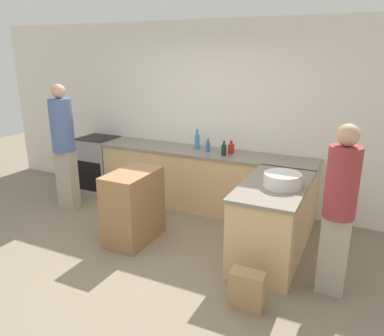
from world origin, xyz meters
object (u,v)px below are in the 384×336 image
at_px(mixing_bowl, 282,180).
at_px(paper_bag, 247,290).
at_px(island_table, 133,207).
at_px(hot_sauce_bottle, 231,148).
at_px(dish_soap_bottle, 197,141).
at_px(range_oven, 99,164).
at_px(wine_bottle_dark, 224,150).
at_px(person_by_range, 64,142).
at_px(water_bottle_blue, 208,147).
at_px(person_at_peninsula, 339,205).

height_order(mixing_bowl, paper_bag, mixing_bowl).
xyz_separation_m(island_table, hot_sauce_bottle, (0.77, 1.33, 0.52)).
bearing_deg(paper_bag, dish_soap_bottle, 125.55).
xyz_separation_m(range_oven, wine_bottle_dark, (2.28, -0.11, 0.52)).
bearing_deg(person_by_range, dish_soap_bottle, 28.55).
distance_m(mixing_bowl, hot_sauce_bottle, 1.42).
distance_m(dish_soap_bottle, hot_sauce_bottle, 0.55).
bearing_deg(paper_bag, range_oven, 149.08).
distance_m(range_oven, paper_bag, 3.78).
distance_m(mixing_bowl, wine_bottle_dark, 1.36).
xyz_separation_m(water_bottle_blue, wine_bottle_dark, (0.28, -0.10, 0.01)).
bearing_deg(range_oven, dish_soap_bottle, 2.56).
xyz_separation_m(person_by_range, paper_bag, (3.14, -1.09, -0.83)).
bearing_deg(water_bottle_blue, hot_sauce_bottle, 8.95).
xyz_separation_m(dish_soap_bottle, hot_sauce_bottle, (0.54, -0.04, -0.04)).
xyz_separation_m(hot_sauce_bottle, person_by_range, (-2.25, -0.89, 0.05)).
height_order(person_by_range, person_at_peninsula, person_by_range).
bearing_deg(water_bottle_blue, range_oven, 179.69).
xyz_separation_m(range_oven, island_table, (1.56, -1.28, -0.00)).
relative_size(water_bottle_blue, wine_bottle_dark, 0.93).
relative_size(island_table, person_by_range, 0.48).
xyz_separation_m(hot_sauce_bottle, paper_bag, (0.90, -1.98, -0.78)).
xyz_separation_m(water_bottle_blue, person_at_peninsula, (1.89, -1.34, -0.04)).
height_order(water_bottle_blue, paper_bag, water_bottle_blue).
relative_size(mixing_bowl, water_bottle_blue, 2.09).
bearing_deg(island_table, hot_sauce_bottle, 59.83).
relative_size(person_by_range, person_at_peninsula, 1.10).
relative_size(range_oven, island_table, 1.01).
distance_m(range_oven, island_table, 2.02).
bearing_deg(wine_bottle_dark, water_bottle_blue, 161.04).
bearing_deg(person_by_range, paper_bag, -19.12).
distance_m(dish_soap_bottle, water_bottle_blue, 0.23).
relative_size(dish_soap_bottle, hot_sauce_bottle, 1.58).
height_order(mixing_bowl, wine_bottle_dark, wine_bottle_dark).
bearing_deg(range_oven, island_table, -39.37).
bearing_deg(person_at_peninsula, person_by_range, 172.39).
bearing_deg(hot_sauce_bottle, paper_bag, -65.60).
relative_size(dish_soap_bottle, wine_bottle_dark, 1.42).
relative_size(range_oven, wine_bottle_dark, 4.41).
xyz_separation_m(hot_sauce_bottle, person_at_peninsula, (1.56, -1.40, -0.04)).
bearing_deg(mixing_bowl, hot_sauce_bottle, 132.21).
relative_size(island_table, mixing_bowl, 2.24).
distance_m(island_table, water_bottle_blue, 1.44).
bearing_deg(wine_bottle_dark, hot_sauce_bottle, 70.97).
bearing_deg(water_bottle_blue, person_by_range, -156.42).
xyz_separation_m(mixing_bowl, person_by_range, (-3.20, 0.17, 0.04)).
height_order(mixing_bowl, water_bottle_blue, water_bottle_blue).
distance_m(range_oven, water_bottle_blue, 2.07).
relative_size(wine_bottle_dark, paper_bag, 0.57).
xyz_separation_m(island_table, person_by_range, (-1.48, 0.44, 0.56)).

